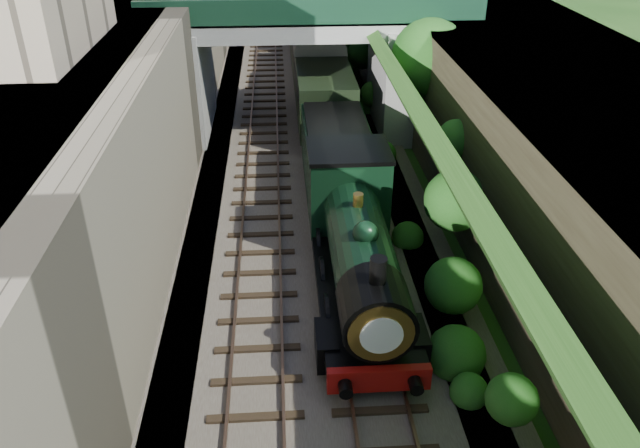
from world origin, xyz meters
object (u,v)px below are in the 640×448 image
(tree, at_px, (431,61))
(tender, at_px, (336,160))
(locomotive, at_px, (357,247))
(road_bridge, at_px, (318,53))

(tree, relative_size, tender, 1.10)
(locomotive, relative_size, tender, 1.70)
(locomotive, bearing_deg, tree, 67.66)
(tree, height_order, locomotive, tree)
(road_bridge, bearing_deg, locomotive, -89.04)
(tree, distance_m, tender, 6.95)
(road_bridge, xyz_separation_m, locomotive, (0.26, -15.34, -2.18))
(locomotive, distance_m, tender, 7.37)
(locomotive, bearing_deg, road_bridge, 90.96)
(road_bridge, distance_m, tender, 8.35)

